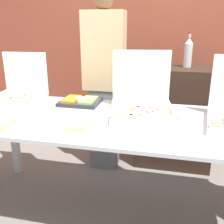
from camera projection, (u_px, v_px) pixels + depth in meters
ground_plane at (112, 214)px, 2.16m from camera, size 16.00×16.00×0.00m
brick_wall_behind at (142, 31)px, 3.28m from camera, size 10.00×0.06×2.80m
buffet_table at (112, 130)px, 1.92m from camera, size 2.31×0.93×0.84m
pizza_box_near_left at (19, 93)px, 2.30m from camera, size 0.44×0.45×0.41m
pizza_box_near_right at (142, 103)px, 1.99m from camera, size 0.53×0.54×0.46m
paper_plate_front_right at (79, 126)px, 1.72m from camera, size 0.26×0.26×0.03m
paper_plate_front_center at (3, 124)px, 1.74m from camera, size 0.21×0.21×0.03m
veggie_tray at (80, 101)px, 2.23m from camera, size 0.33×0.27×0.05m
sideboard_podium at (174, 117)px, 2.83m from camera, size 0.79×0.48×1.06m
soda_bottle at (188, 52)px, 2.64m from camera, size 0.08×0.08×0.34m
soda_can_silver at (167, 59)px, 2.81m from camera, size 0.07×0.07×0.12m
soda_can_colored at (156, 59)px, 2.81m from camera, size 0.07×0.07×0.12m
person_guest_cap at (104, 81)px, 2.62m from camera, size 0.40×0.22×1.80m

